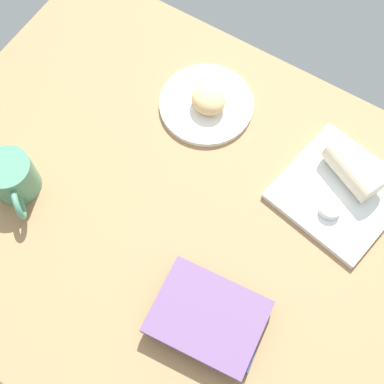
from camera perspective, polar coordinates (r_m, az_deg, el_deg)
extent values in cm
cube|color=#9E754C|center=(112.63, -2.53, -1.83)|extent=(110.00, 90.00, 4.00)
cylinder|color=white|center=(121.25, 1.52, 9.33)|extent=(21.03, 21.03, 1.40)
ellipsoid|color=#DDB479|center=(118.11, 1.76, 9.79)|extent=(9.05, 8.41, 4.96)
cube|color=white|center=(115.10, 15.44, -0.03)|extent=(26.77, 26.77, 1.60)
cylinder|color=silver|center=(111.12, 14.52, -1.71)|extent=(4.46, 4.46, 2.10)
cylinder|color=#D86032|center=(110.45, 14.61, -1.57)|extent=(3.65, 3.65, 0.40)
cylinder|color=beige|center=(113.53, 16.85, 2.40)|extent=(14.38, 11.39, 6.62)
cube|color=#33477F|center=(102.94, 2.03, -13.43)|extent=(21.05, 15.66, 2.58)
cube|color=#6B4C7A|center=(100.57, 1.71, -13.17)|extent=(21.55, 17.45, 2.22)
cylinder|color=#4C8C6B|center=(114.19, -18.58, 1.60)|extent=(9.57, 9.57, 9.23)
cylinder|color=#A87F3A|center=(110.76, -19.19, 2.47)|extent=(7.85, 7.85, 0.40)
torus|color=#4C8C6B|center=(111.27, -17.98, -1.18)|extent=(5.98, 5.19, 6.74)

